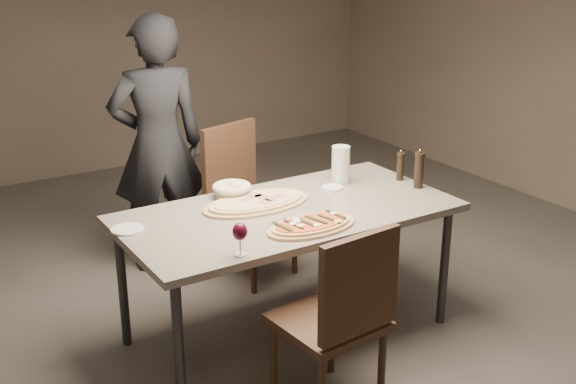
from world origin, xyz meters
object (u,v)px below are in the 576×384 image
dining_table (288,219)px  ham_pizza (257,202)px  carafe (341,165)px  chair_near (341,312)px  pepper_mill_left (419,169)px  zucchini_pizza (311,225)px  chair_far (243,192)px  diner (158,145)px  bread_basket (232,190)px

dining_table → ham_pizza: ham_pizza is taller
carafe → chair_near: 1.20m
ham_pizza → pepper_mill_left: (0.94, -0.25, 0.09)m
zucchini_pizza → carafe: 0.73m
zucchini_pizza → carafe: bearing=49.8°
carafe → chair_near: (-0.67, -0.94, -0.33)m
dining_table → carafe: size_ratio=8.06×
carafe → chair_far: bearing=116.1°
chair_near → chair_far: size_ratio=0.96×
dining_table → zucchini_pizza: (-0.04, -0.28, 0.07)m
dining_table → chair_near: size_ratio=1.90×
zucchini_pizza → chair_far: 1.17m
diner → pepper_mill_left: bearing=139.7°
ham_pizza → pepper_mill_left: size_ratio=2.67×
bread_basket → diner: bearing=94.9°
dining_table → chair_near: 0.77m
chair_near → ham_pizza: bearing=80.8°
dining_table → ham_pizza: bearing=126.1°
carafe → diner: 1.24m
dining_table → zucchini_pizza: 0.29m
diner → chair_far: bearing=149.8°
chair_far → diner: size_ratio=0.58×
dining_table → diner: bearing=101.2°
zucchini_pizza → bread_basket: size_ratio=2.26×
pepper_mill_left → diner: bearing=129.2°
dining_table → ham_pizza: 0.20m
dining_table → bread_basket: (-0.17, 0.33, 0.10)m
chair_far → diner: bearing=-56.1°
zucchini_pizza → pepper_mill_left: 0.89m
dining_table → chair_far: bearing=77.9°
dining_table → pepper_mill_left: pepper_mill_left is taller
zucchini_pizza → chair_near: size_ratio=0.52×
bread_basket → diner: (-0.08, 0.88, 0.05)m
dining_table → diner: size_ratio=1.06×
ham_pizza → carafe: bearing=18.1°
bread_basket → carafe: size_ratio=0.98×
pepper_mill_left → carafe: 0.45m
pepper_mill_left → carafe: bearing=137.4°
ham_pizza → carafe: size_ratio=2.80×
carafe → ham_pizza: bearing=-174.4°
bread_basket → carafe: bearing=-10.2°
zucchini_pizza → carafe: size_ratio=2.22×
bread_basket → pepper_mill_left: bearing=-23.2°
zucchini_pizza → ham_pizza: (-0.07, 0.43, -0.00)m
pepper_mill_left → dining_table: bearing=173.1°
pepper_mill_left → diner: (-1.07, 1.31, -0.01)m
zucchini_pizza → pepper_mill_left: bearing=19.1°
ham_pizza → bread_basket: bread_basket is taller
diner → zucchini_pizza: bearing=108.2°
chair_far → pepper_mill_left: bearing=108.8°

